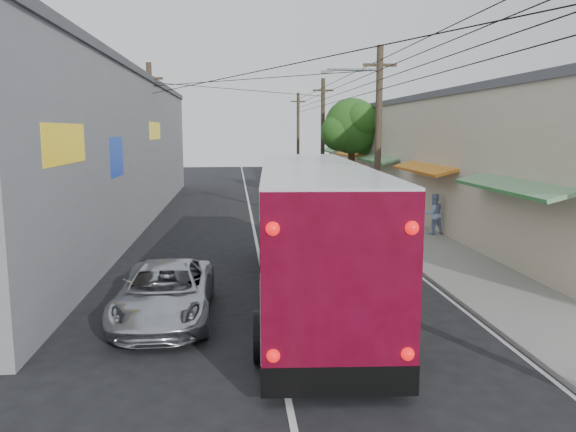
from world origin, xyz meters
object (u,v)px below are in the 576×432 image
at_px(parked_suv, 337,213).
at_px(parked_car_far, 309,181).
at_px(jeepney, 165,293).
at_px(parked_car_mid, 325,194).
at_px(coach_bus, 311,229).
at_px(pedestrian_far, 434,214).
at_px(pedestrian_near, 401,223).

relative_size(parked_suv, parked_car_far, 1.18).
relative_size(jeepney, parked_suv, 0.86).
bearing_deg(parked_car_mid, coach_bus, -94.88).
relative_size(jeepney, parked_car_mid, 1.21).
xyz_separation_m(jeepney, pedestrian_far, (10.16, 9.70, 0.33)).
distance_m(parked_car_mid, parked_car_far, 7.51).
bearing_deg(parked_car_far, parked_car_mid, -89.81).
xyz_separation_m(parked_car_mid, parked_car_far, (0.00, 7.51, 0.11)).
distance_m(jeepney, pedestrian_far, 14.05).
bearing_deg(coach_bus, pedestrian_far, 55.14).
xyz_separation_m(parked_suv, pedestrian_near, (1.60, -4.58, 0.24)).
height_order(jeepney, pedestrian_far, pedestrian_far).
distance_m(parked_suv, pedestrian_far, 4.30).
distance_m(parked_suv, parked_car_far, 16.10).
xyz_separation_m(coach_bus, jeepney, (-3.76, -1.62, -1.22)).
xyz_separation_m(parked_car_mid, pedestrian_far, (3.00, -10.57, 0.32)).
height_order(parked_suv, parked_car_far, parked_suv).
height_order(coach_bus, parked_suv, coach_bus).
distance_m(parked_car_mid, pedestrian_far, 10.99).
relative_size(coach_bus, jeepney, 2.67).
bearing_deg(coach_bus, parked_car_far, 86.09).
height_order(coach_bus, jeepney, coach_bus).
height_order(parked_suv, pedestrian_far, pedestrian_far).
height_order(jeepney, parked_car_far, parked_car_far).
distance_m(coach_bus, jeepney, 4.27).
xyz_separation_m(parked_suv, parked_car_far, (0.80, 16.08, -0.03)).
xyz_separation_m(parked_car_far, pedestrian_far, (3.00, -18.07, 0.21)).
xyz_separation_m(pedestrian_near, pedestrian_far, (2.20, 2.58, -0.06)).
relative_size(parked_car_far, pedestrian_near, 2.55).
bearing_deg(jeepney, pedestrian_far, 43.55).
bearing_deg(parked_suv, pedestrian_near, -73.44).
bearing_deg(parked_car_far, coach_bus, -97.20).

